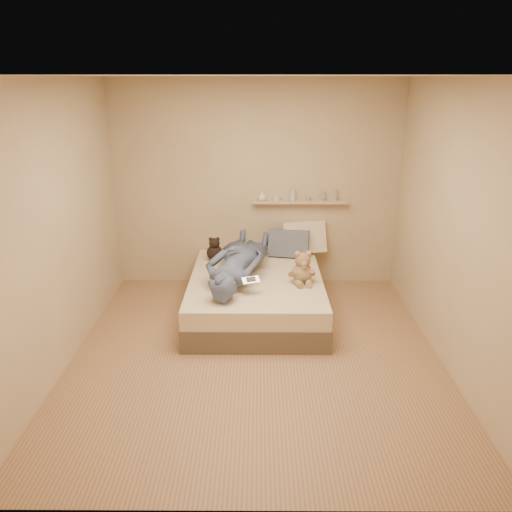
{
  "coord_description": "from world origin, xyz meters",
  "views": [
    {
      "loc": [
        0.03,
        -4.32,
        2.59
      ],
      "look_at": [
        0.0,
        0.65,
        0.8
      ],
      "focal_mm": 35.0,
      "sensor_mm": 36.0,
      "label": 1
    }
  ],
  "objects_px": {
    "game_console": "(251,280)",
    "wall_shelf": "(300,202)",
    "bed": "(256,295)",
    "person": "(238,260)",
    "pillow_grey": "(289,243)",
    "pillow_cream": "(304,238)",
    "dark_plush": "(215,250)",
    "teddy_bear": "(302,270)"
  },
  "relations": [
    {
      "from": "game_console",
      "to": "teddy_bear",
      "type": "height_order",
      "value": "teddy_bear"
    },
    {
      "from": "pillow_grey",
      "to": "wall_shelf",
      "type": "height_order",
      "value": "wall_shelf"
    },
    {
      "from": "pillow_grey",
      "to": "wall_shelf",
      "type": "xyz_separation_m",
      "value": [
        0.14,
        0.22,
        0.48
      ]
    },
    {
      "from": "game_console",
      "to": "pillow_grey",
      "type": "distance_m",
      "value": 1.28
    },
    {
      "from": "bed",
      "to": "pillow_cream",
      "type": "height_order",
      "value": "pillow_cream"
    },
    {
      "from": "bed",
      "to": "dark_plush",
      "type": "relative_size",
      "value": 6.26
    },
    {
      "from": "teddy_bear",
      "to": "game_console",
      "type": "bearing_deg",
      "value": -150.65
    },
    {
      "from": "dark_plush",
      "to": "pillow_grey",
      "type": "bearing_deg",
      "value": 9.74
    },
    {
      "from": "wall_shelf",
      "to": "teddy_bear",
      "type": "bearing_deg",
      "value": -92.29
    },
    {
      "from": "bed",
      "to": "game_console",
      "type": "height_order",
      "value": "game_console"
    },
    {
      "from": "game_console",
      "to": "wall_shelf",
      "type": "relative_size",
      "value": 0.17
    },
    {
      "from": "dark_plush",
      "to": "pillow_cream",
      "type": "xyz_separation_m",
      "value": [
        1.12,
        0.3,
        0.07
      ]
    },
    {
      "from": "pillow_grey",
      "to": "person",
      "type": "distance_m",
      "value": 0.92
    },
    {
      "from": "person",
      "to": "pillow_cream",
      "type": "bearing_deg",
      "value": -122.8
    },
    {
      "from": "teddy_bear",
      "to": "pillow_grey",
      "type": "xyz_separation_m",
      "value": [
        -0.1,
        0.88,
        0.01
      ]
    },
    {
      "from": "game_console",
      "to": "dark_plush",
      "type": "distance_m",
      "value": 1.13
    },
    {
      "from": "person",
      "to": "wall_shelf",
      "type": "bearing_deg",
      "value": -118.22
    },
    {
      "from": "pillow_grey",
      "to": "dark_plush",
      "type": "bearing_deg",
      "value": -170.26
    },
    {
      "from": "pillow_cream",
      "to": "wall_shelf",
      "type": "bearing_deg",
      "value": 124.28
    },
    {
      "from": "bed",
      "to": "pillow_grey",
      "type": "distance_m",
      "value": 0.89
    },
    {
      "from": "pillow_grey",
      "to": "person",
      "type": "bearing_deg",
      "value": -131.85
    },
    {
      "from": "bed",
      "to": "dark_plush",
      "type": "bearing_deg",
      "value": 134.05
    },
    {
      "from": "pillow_cream",
      "to": "pillow_grey",
      "type": "relative_size",
      "value": 1.1
    },
    {
      "from": "game_console",
      "to": "dark_plush",
      "type": "height_order",
      "value": "dark_plush"
    },
    {
      "from": "bed",
      "to": "dark_plush",
      "type": "distance_m",
      "value": 0.82
    },
    {
      "from": "game_console",
      "to": "wall_shelf",
      "type": "height_order",
      "value": "wall_shelf"
    },
    {
      "from": "teddy_bear",
      "to": "pillow_cream",
      "type": "xyz_separation_m",
      "value": [
        0.1,
        1.02,
        0.04
      ]
    },
    {
      "from": "bed",
      "to": "teddy_bear",
      "type": "xyz_separation_m",
      "value": [
        0.51,
        -0.19,
        0.38
      ]
    },
    {
      "from": "teddy_bear",
      "to": "pillow_cream",
      "type": "bearing_deg",
      "value": 84.52
    },
    {
      "from": "person",
      "to": "dark_plush",
      "type": "bearing_deg",
      "value": -47.6
    },
    {
      "from": "dark_plush",
      "to": "pillow_cream",
      "type": "bearing_deg",
      "value": 14.92
    },
    {
      "from": "pillow_cream",
      "to": "pillow_grey",
      "type": "height_order",
      "value": "pillow_cream"
    },
    {
      "from": "bed",
      "to": "person",
      "type": "xyz_separation_m",
      "value": [
        -0.2,
        0.01,
        0.42
      ]
    },
    {
      "from": "teddy_bear",
      "to": "pillow_cream",
      "type": "distance_m",
      "value": 1.02
    },
    {
      "from": "bed",
      "to": "wall_shelf",
      "type": "distance_m",
      "value": 1.38
    },
    {
      "from": "game_console",
      "to": "person",
      "type": "distance_m",
      "value": 0.53
    },
    {
      "from": "pillow_cream",
      "to": "game_console",
      "type": "bearing_deg",
      "value": -116.25
    },
    {
      "from": "teddy_bear",
      "to": "person",
      "type": "xyz_separation_m",
      "value": [
        -0.71,
        0.19,
        0.04
      ]
    },
    {
      "from": "game_console",
      "to": "pillow_grey",
      "type": "height_order",
      "value": "pillow_grey"
    },
    {
      "from": "bed",
      "to": "dark_plush",
      "type": "xyz_separation_m",
      "value": [
        -0.51,
        0.53,
        0.36
      ]
    },
    {
      "from": "game_console",
      "to": "teddy_bear",
      "type": "bearing_deg",
      "value": 29.35
    },
    {
      "from": "bed",
      "to": "game_console",
      "type": "xyz_separation_m",
      "value": [
        -0.05,
        -0.5,
        0.39
      ]
    }
  ]
}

